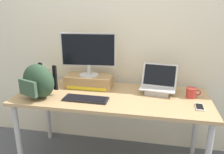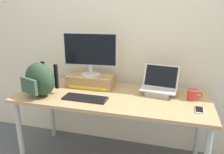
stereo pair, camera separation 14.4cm
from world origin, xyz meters
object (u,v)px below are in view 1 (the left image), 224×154
desktop_monitor (88,53)px  cell_phone (200,107)px  open_laptop (158,87)px  messenger_backpack (38,81)px  coffee_mug (191,93)px  toner_box_yellow (89,81)px  plush_toy (40,79)px  external_keyboard (86,99)px

desktop_monitor → cell_phone: desktop_monitor is taller
open_laptop → messenger_backpack: (-1.07, -0.33, 0.10)m
messenger_backpack → coffee_mug: size_ratio=2.99×
messenger_backpack → toner_box_yellow: bearing=64.5°
toner_box_yellow → messenger_backpack: size_ratio=1.22×
open_laptop → coffee_mug: (0.30, -0.06, -0.01)m
toner_box_yellow → plush_toy: 0.56m
desktop_monitor → cell_phone: bearing=-21.3°
toner_box_yellow → external_keyboard: bearing=-78.6°
open_laptop → cell_phone: open_laptop is taller
plush_toy → open_laptop: bearing=-1.5°
toner_box_yellow → messenger_backpack: (-0.37, -0.35, 0.09)m
toner_box_yellow → cell_phone: 1.09m
toner_box_yellow → desktop_monitor: (0.00, -0.00, 0.30)m
cell_phone → plush_toy: (-1.60, 0.31, 0.04)m
cell_phone → toner_box_yellow: bearing=165.5°
desktop_monitor → plush_toy: (-0.56, 0.01, -0.31)m
open_laptop → toner_box_yellow: bearing=-174.7°
open_laptop → external_keyboard: bearing=-146.5°
toner_box_yellow → cell_phone: size_ratio=3.35×
toner_box_yellow → messenger_backpack: bearing=-136.4°
desktop_monitor → plush_toy: desktop_monitor is taller
messenger_backpack → cell_phone: 1.42m
external_keyboard → plush_toy: 0.72m
coffee_mug → plush_toy: (-1.56, 0.10, 0.00)m
plush_toy → cell_phone: bearing=-11.0°
open_laptop → external_keyboard: size_ratio=0.89×
messenger_backpack → coffee_mug: bearing=31.7°
messenger_backpack → plush_toy: size_ratio=4.08×
cell_phone → plush_toy: 1.63m
external_keyboard → coffee_mug: 0.97m
toner_box_yellow → messenger_backpack: 0.52m
open_laptop → messenger_backpack: bearing=-155.5°
cell_phone → plush_toy: bearing=170.9°
desktop_monitor → open_laptop: bearing=-7.2°
external_keyboard → messenger_backpack: 0.46m
coffee_mug → cell_phone: coffee_mug is taller
toner_box_yellow → messenger_backpack: messenger_backpack is taller
coffee_mug → plush_toy: 1.56m
external_keyboard → cell_phone: 0.98m
external_keyboard → plush_toy: (-0.63, 0.34, 0.04)m
desktop_monitor → coffee_mug: 1.05m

